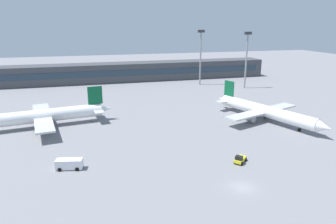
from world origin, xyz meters
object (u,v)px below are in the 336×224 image
airplane_near (266,111)px  floodlight_tower_east (247,56)px  airplane_mid (38,116)px  floodlight_tower_west (201,53)px  baggage_tug_yellow (240,159)px  service_van_white (69,164)px

airplane_near → floodlight_tower_east: 49.81m
floodlight_tower_east → airplane_mid: bearing=-157.9°
floodlight_tower_west → baggage_tug_yellow: bearing=-105.3°
baggage_tug_yellow → service_van_white: service_van_white is taller
airplane_mid → baggage_tug_yellow: 56.16m
service_van_white → floodlight_tower_east: 97.06m
airplane_mid → baggage_tug_yellow: (43.35, -35.62, -2.34)m
floodlight_tower_west → floodlight_tower_east: (16.53, -12.42, -0.31)m
floodlight_tower_east → floodlight_tower_west: bearing=143.1°
airplane_near → service_van_white: (-55.28, -17.34, -1.86)m
airplane_near → airplane_mid: (-64.36, 11.81, 0.17)m
airplane_near → baggage_tug_yellow: airplane_near is taller
airplane_near → floodlight_tower_west: bearing=88.7°
baggage_tug_yellow → floodlight_tower_east: size_ratio=0.15×
airplane_near → floodlight_tower_east: bearing=68.4°
floodlight_tower_west → airplane_near: bearing=-91.3°
airplane_mid → floodlight_tower_west: size_ratio=1.66×
airplane_near → floodlight_tower_west: size_ratio=1.52×
baggage_tug_yellow → floodlight_tower_west: (22.33, 81.36, 13.71)m
airplane_near → airplane_mid: airplane_mid is taller
airplane_mid → airplane_near: bearing=-10.4°
floodlight_tower_west → floodlight_tower_east: 20.68m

